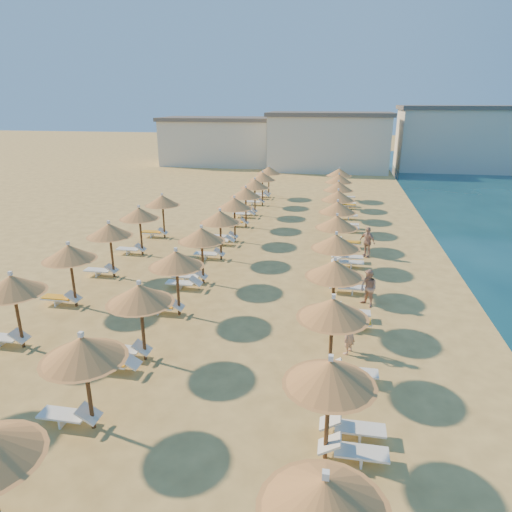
% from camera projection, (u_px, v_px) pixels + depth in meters
% --- Properties ---
extents(ground, '(220.00, 220.00, 0.00)m').
position_uv_depth(ground, '(251.00, 315.00, 19.60)').
color(ground, '#E5BB64').
rests_on(ground, ground).
extents(hotel_blocks, '(47.66, 11.38, 8.10)m').
position_uv_depth(hotel_blocks, '(341.00, 140.00, 60.58)').
color(hotel_blocks, beige).
rests_on(hotel_blocks, ground).
extents(parasol_row_east, '(2.32, 42.28, 3.02)m').
position_uv_depth(parasol_row_east, '(336.00, 232.00, 22.81)').
color(parasol_row_east, brown).
rests_on(parasol_row_east, ground).
extents(parasol_row_west, '(2.32, 42.28, 3.02)m').
position_uv_depth(parasol_row_west, '(212.00, 226.00, 23.89)').
color(parasol_row_west, brown).
rests_on(parasol_row_west, ground).
extents(parasol_row_inland, '(2.32, 20.49, 3.02)m').
position_uv_depth(parasol_row_inland, '(91.00, 241.00, 21.31)').
color(parasol_row_inland, brown).
rests_on(parasol_row_inland, ground).
extents(loungers, '(14.47, 40.51, 0.66)m').
position_uv_depth(loungers, '(245.00, 271.00, 23.59)').
color(loungers, white).
rests_on(loungers, ground).
extents(beachgoer_c, '(1.09, 1.03, 1.81)m').
position_uv_depth(beachgoer_c, '(367.00, 242.00, 26.63)').
color(beachgoer_c, tan).
rests_on(beachgoer_c, ground).
extents(beachgoer_b, '(1.03, 1.05, 1.70)m').
position_uv_depth(beachgoer_b, '(368.00, 288.00, 20.19)').
color(beachgoer_b, tan).
rests_on(beachgoer_b, ground).
extents(beachgoer_a, '(0.63, 0.74, 1.73)m').
position_uv_depth(beachgoer_a, '(349.00, 332.00, 16.37)').
color(beachgoer_a, tan).
rests_on(beachgoer_a, ground).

